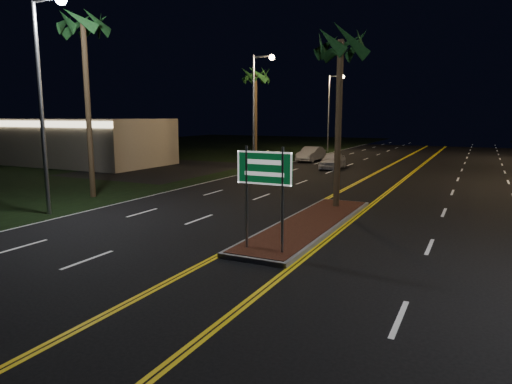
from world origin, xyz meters
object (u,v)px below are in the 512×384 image
Objects in this scene: palm_median at (341,45)px; palm_left_far at (256,76)px; streetlight_left_far at (332,104)px; commercial_building at (82,141)px; streetlight_left_near at (46,81)px; highway_sign at (264,178)px; palm_left_near at (83,26)px; car_far at (311,153)px; car_near at (333,159)px; median_island at (310,224)px; streetlight_left_mid at (258,98)px.

palm_left_far is (-12.80, 17.50, 0.47)m from palm_median.
commercial_building is at bearing -122.65° from streetlight_left_far.
highway_sign is at bearing -6.47° from streetlight_left_near.
palm_left_near reaches higher than car_far.
palm_median is at bearing 90.00° from highway_sign.
commercial_building is 21.98m from car_near.
palm_left_far is (-12.80, 25.20, 5.34)m from highway_sign.
streetlight_left_far reaches higher than car_near.
commercial_building is 20.78m from car_far.
palm_left_far reaches higher than commercial_building.
highway_sign is 0.39× the size of palm_median.
streetlight_left_near is at bearing -90.00° from streetlight_left_far.
median_island is at bearing -67.70° from car_far.
highway_sign is (0.00, -4.20, 2.32)m from median_island.
palm_left_near is (-12.50, 1.00, 8.60)m from median_island.
streetlight_left_mid reaches higher than commercial_building.
highway_sign is at bearing -90.00° from median_island.
streetlight_left_near is 1.00× the size of streetlight_left_far.
car_far is at bearing 38.66° from palm_left_far.
commercial_building is 1.67× the size of streetlight_left_near.
palm_median reaches higher than car_far.
streetlight_left_far is (0.00, 20.00, 0.00)m from streetlight_left_mid.
palm_median is at bearing -20.05° from commercial_building.
median_island is at bearing -58.64° from palm_left_far.
highway_sign is at bearing -90.00° from palm_median.
streetlight_left_far is at bearing 90.00° from streetlight_left_near.
car_near is (-4.95, 19.20, 0.70)m from median_island.
streetlight_left_mid is at bearing -102.35° from car_far.
palm_median is at bearing -72.42° from streetlight_left_far.
streetlight_left_far is at bearing 87.00° from palm_left_near.
car_far is (1.98, 27.34, -4.85)m from streetlight_left_near.
palm_median reaches higher than car_near.
palm_left_near is (-12.50, -2.50, 1.40)m from palm_median.
median_island is at bearing -79.17° from car_near.
car_near is (21.05, 6.21, -1.22)m from commercial_building.
streetlight_left_far is at bearing 90.00° from streetlight_left_mid.
car_near is (5.66, 22.20, -4.87)m from streetlight_left_near.
car_near is (7.85, -1.80, -6.96)m from palm_left_far.
highway_sign reaches higher than car_near.
streetlight_left_near is 1.08× the size of palm_median.
streetlight_left_far is (-10.61, 41.20, 3.25)m from highway_sign.
palm_left_near is (-1.89, -36.00, 3.02)m from streetlight_left_far.
palm_left_near reaches higher than commercial_building.
highway_sign is 0.21× the size of commercial_building.
median_island is 25.76m from palm_left_far.
streetlight_left_mid is 1.00× the size of streetlight_left_far.
streetlight_left_near is 1.87× the size of car_far.
streetlight_left_far is (0.00, 40.00, 0.00)m from streetlight_left_near.
highway_sign is 0.36× the size of streetlight_left_mid.
highway_sign is 0.36× the size of streetlight_left_near.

